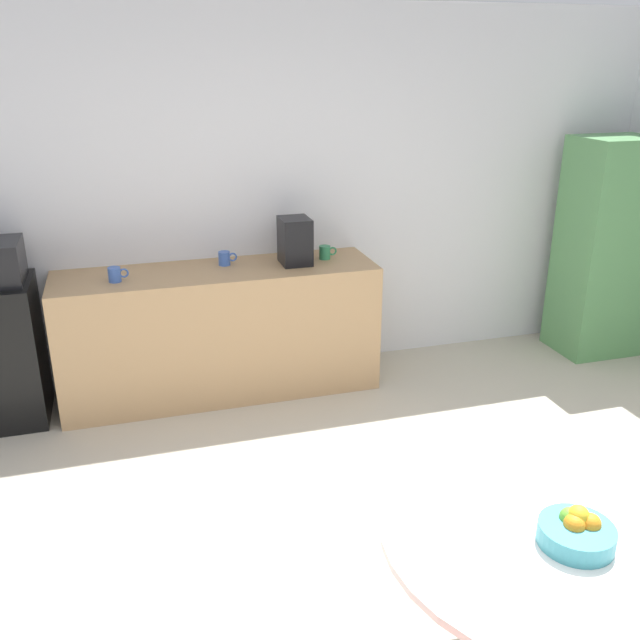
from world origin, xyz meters
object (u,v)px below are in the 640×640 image
Objects in this scene: locker_cabinet at (604,248)px; round_table at (554,558)px; mug_white at (225,258)px; mug_green at (325,252)px; mug_red at (115,274)px; coffee_maker at (295,241)px; fruit_bowl at (576,531)px.

round_table is at bearing -129.66° from locker_cabinet.
locker_cabinet is 13.12× the size of mug_white.
locker_cabinet reaches higher than mug_green.
round_table is 9.43× the size of mug_green.
locker_cabinet reaches higher than mug_red.
mug_green is at bearing 12.12° from coffee_maker.
locker_cabinet reaches higher than fruit_bowl.
round_table is 0.18m from fruit_bowl.
round_table is at bearing -90.94° from mug_green.
mug_white is at bearing 176.07° from mug_green.
mug_red is 1.21m from coffee_maker.
fruit_bowl is 1.93× the size of mug_red.
round_table is 4.88× the size of fruit_bowl.
round_table is at bearing -77.36° from mug_white.
fruit_bowl is at bearing -128.78° from locker_cabinet.
mug_green is at bearing -3.93° from mug_white.
mug_red is at bearing 116.25° from fruit_bowl.
mug_red is at bearing -166.72° from mug_white.
mug_white is 0.71m from mug_green.
mug_white is at bearing 102.56° from fruit_bowl.
round_table is 3.11m from mug_red.
mug_red is (-3.66, 0.03, 0.10)m from locker_cabinet.
mug_red is at bearing -175.08° from mug_green.
mug_green is 1.00× the size of mug_red.
locker_cabinet is at bearing 50.34° from round_table.
fruit_bowl is 3.09m from mug_white.
mug_white and mug_red have the same top height.
fruit_bowl is 1.93× the size of mug_green.
fruit_bowl is at bearing -80.65° from round_table.
locker_cabinet is at bearing -2.33° from coffee_maker.
mug_green is at bearing 89.31° from fruit_bowl.
fruit_bowl is 1.93× the size of mug_white.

